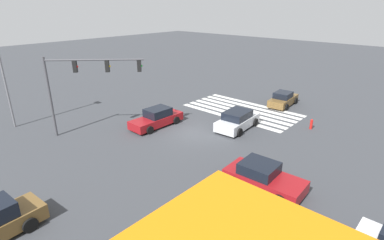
{
  "coord_description": "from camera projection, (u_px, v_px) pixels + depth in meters",
  "views": [
    {
      "loc": [
        -14.72,
        16.39,
        9.64
      ],
      "look_at": [
        0.0,
        0.0,
        1.08
      ],
      "focal_mm": 28.0,
      "sensor_mm": 36.0,
      "label": 1
    }
  ],
  "objects": [
    {
      "name": "ground_plane",
      "position": [
        192.0,
        133.0,
        24.02
      ],
      "size": [
        138.46,
        138.46,
        0.0
      ],
      "primitive_type": "plane",
      "color": "#3D3F44"
    },
    {
      "name": "crosswalk_markings",
      "position": [
        242.0,
        110.0,
        29.06
      ],
      "size": [
        10.74,
        5.35,
        0.01
      ],
      "rotation": [
        0.0,
        0.0,
        1.57
      ],
      "color": "silver",
      "rests_on": "ground_plane"
    },
    {
      "name": "traffic_signal_mast",
      "position": [
        82.0,
        78.0,
        21.96
      ],
      "size": [
        5.16,
        5.16,
        6.13
      ],
      "rotation": [
        0.0,
        0.0,
        -2.36
      ],
      "color": "#47474C",
      "rests_on": "ground_plane"
    },
    {
      "name": "car_1",
      "position": [
        237.0,
        120.0,
        24.59
      ],
      "size": [
        2.39,
        4.5,
        1.53
      ],
      "rotation": [
        0.0,
        0.0,
        -1.5
      ],
      "color": "silver",
      "rests_on": "ground_plane"
    },
    {
      "name": "car_2",
      "position": [
        283.0,
        99.0,
        30.19
      ],
      "size": [
        2.15,
        4.24,
        1.44
      ],
      "rotation": [
        0.0,
        0.0,
        -1.49
      ],
      "color": "brown",
      "rests_on": "ground_plane"
    },
    {
      "name": "car_3",
      "position": [
        157.0,
        118.0,
        25.12
      ],
      "size": [
        2.02,
        4.74,
        1.53
      ],
      "rotation": [
        0.0,
        0.0,
        1.56
      ],
      "color": "maroon",
      "rests_on": "ground_plane"
    },
    {
      "name": "car_4",
      "position": [
        263.0,
        177.0,
        16.59
      ],
      "size": [
        4.42,
        2.36,
        1.46
      ],
      "rotation": [
        0.0,
        0.0,
        3.18
      ],
      "color": "maroon",
      "rests_on": "ground_plane"
    },
    {
      "name": "pedestrian",
      "position": [
        202.0,
        198.0,
        14.37
      ],
      "size": [
        0.41,
        0.41,
        1.68
      ],
      "rotation": [
        0.0,
        0.0,
        -0.79
      ],
      "color": "#38383D",
      "rests_on": "ground_plane"
    },
    {
      "name": "street_light_pole_a",
      "position": [
        2.0,
        67.0,
        23.36
      ],
      "size": [
        0.8,
        0.36,
        8.46
      ],
      "color": "slate",
      "rests_on": "ground_plane"
    },
    {
      "name": "fire_hydrant",
      "position": [
        311.0,
        124.0,
        24.58
      ],
      "size": [
        0.22,
        0.22,
        0.86
      ],
      "color": "red",
      "rests_on": "ground_plane"
    }
  ]
}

